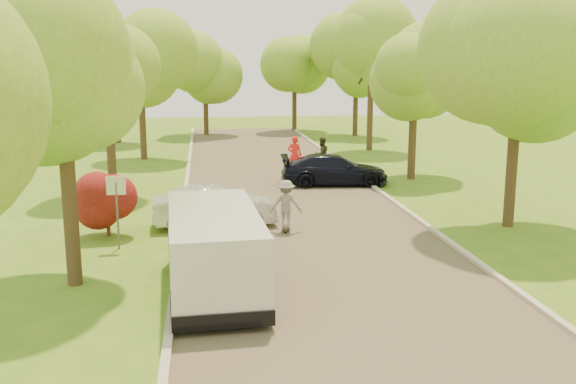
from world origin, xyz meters
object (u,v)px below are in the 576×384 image
street_sign (116,197)px  longboard (286,229)px  silver_sedan (215,207)px  person_striped (295,155)px  minivan (214,249)px  skateboarder (286,204)px  person_olive (322,154)px  dark_sedan (334,170)px

street_sign → longboard: size_ratio=2.59×
silver_sedan → person_striped: size_ratio=2.17×
minivan → longboard: size_ratio=6.41×
minivan → person_striped: minivan is taller
silver_sedan → minivan: bearing=174.8°
minivan → person_striped: size_ratio=2.86×
longboard → skateboarder: 0.81m
person_olive → minivan: bearing=46.2°
longboard → minivan: bearing=76.6°
street_sign → longboard: (5.14, 1.33, -1.48)m
minivan → dark_sedan: size_ratio=1.14×
silver_sedan → skateboarder: bearing=-116.5°
street_sign → person_olive: (8.41, 12.64, -0.71)m
skateboarder → person_striped: 10.77m
longboard → person_olive: (3.27, 11.31, 0.77)m
silver_sedan → skateboarder: 2.48m
street_sign → silver_sedan: size_ratio=0.53×
skateboarder → person_striped: size_ratio=0.84×
skateboarder → person_olive: 11.77m
person_striped → person_olive: (1.47, 0.69, -0.08)m
street_sign → person_olive: 15.20m
minivan → skateboarder: 5.80m
silver_sedan → dark_sedan: size_ratio=0.86×
silver_sedan → skateboarder: size_ratio=2.57×
street_sign → silver_sedan: street_sign is taller
street_sign → silver_sedan: bearing=38.5°
longboard → skateboarder: (0.00, 0.00, 0.81)m
dark_sedan → skateboarder: skateboarder is taller
dark_sedan → person_olive: person_olive is taller
silver_sedan → dark_sedan: dark_sedan is taller
minivan → dark_sedan: (5.59, 12.93, -0.35)m
street_sign → dark_sedan: size_ratio=0.46×
street_sign → silver_sedan: 3.76m
minivan → person_olive: size_ratio=3.14×
street_sign → dark_sedan: 12.27m
silver_sedan → person_olive: size_ratio=2.37×
person_striped → person_olive: 1.62m
street_sign → dark_sedan: (8.31, 8.99, -0.88)m
minivan → skateboarder: size_ratio=3.40×
skateboarder → minivan: bearing=76.6°
street_sign → person_striped: size_ratio=1.16×
person_striped → minivan: bearing=90.0°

